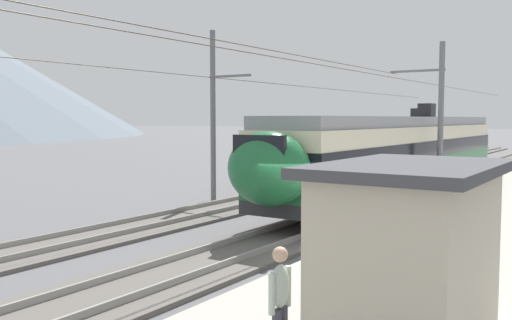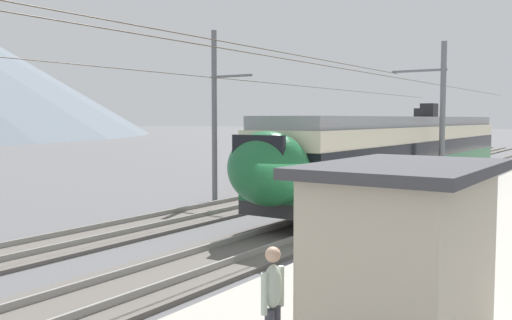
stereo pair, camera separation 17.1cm
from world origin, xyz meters
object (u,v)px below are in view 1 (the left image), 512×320
at_px(train_far_track, 393,140).
at_px(platform_sign, 374,197).
at_px(train_near_platform, 400,152).
at_px(passenger_walking, 280,299).
at_px(catenary_mast_mid, 436,118).
at_px(platform_shelter, 410,254).
at_px(potted_plant_platform_edge, 473,212).
at_px(catenary_mast_far_side, 216,113).

xyz_separation_m(train_far_track, platform_sign, (-26.31, -9.06, -0.26)).
bearing_deg(platform_sign, train_near_platform, 16.97).
bearing_deg(passenger_walking, train_near_platform, 14.59).
bearing_deg(passenger_walking, platform_sign, 8.58).
height_order(catenary_mast_mid, platform_shelter, catenary_mast_mid).
bearing_deg(platform_shelter, potted_plant_platform_edge, 7.62).
bearing_deg(train_far_track, platform_sign, -161.01).
distance_m(catenary_mast_far_side, potted_plant_platform_edge, 12.04).
relative_size(train_far_track, passenger_walking, 18.53).
bearing_deg(platform_shelter, passenger_walking, 142.48).
bearing_deg(passenger_walking, potted_plant_platform_edge, 0.64).
bearing_deg(catenary_mast_far_side, train_near_platform, -51.38).
distance_m(catenary_mast_mid, catenary_mast_far_side, 9.70).
height_order(platform_sign, platform_shelter, platform_shelter).
distance_m(train_far_track, platform_shelter, 32.16).
relative_size(catenary_mast_far_side, potted_plant_platform_edge, 61.38).
relative_size(catenary_mast_mid, passenger_walking, 28.05).
xyz_separation_m(catenary_mast_mid, platform_shelter, (-16.36, -4.29, -2.03)).
bearing_deg(train_far_track, train_near_platform, -158.94).
bearing_deg(catenary_mast_far_side, platform_sign, -126.89).
distance_m(train_far_track, catenary_mast_far_side, 18.36).
bearing_deg(catenary_mast_far_side, platform_shelter, -132.78).
distance_m(platform_sign, platform_shelter, 4.40).
bearing_deg(catenary_mast_mid, platform_shelter, -165.30).
bearing_deg(catenary_mast_far_side, passenger_walking, -139.49).
height_order(catenary_mast_far_side, platform_sign, catenary_mast_far_side).
relative_size(train_near_platform, catenary_mast_mid, 0.52).
distance_m(catenary_mast_mid, platform_sign, 12.83).
distance_m(train_far_track, platform_sign, 27.82).
distance_m(train_near_platform, catenary_mast_far_side, 8.77).
xyz_separation_m(catenary_mast_far_side, potted_plant_platform_edge, (-1.34, -11.51, -3.27)).
height_order(catenary_mast_mid, potted_plant_platform_edge, catenary_mast_mid).
xyz_separation_m(platform_sign, potted_plant_platform_edge, (6.78, -0.69, -1.22)).
bearing_deg(potted_plant_platform_edge, train_near_platform, 35.68).
relative_size(train_near_platform, train_far_track, 0.78).
height_order(passenger_walking, platform_shelter, platform_shelter).
height_order(train_near_platform, platform_shelter, train_near_platform).
bearing_deg(platform_sign, potted_plant_platform_edge, -5.85).
distance_m(catenary_mast_far_side, platform_sign, 13.68).
height_order(passenger_walking, potted_plant_platform_edge, passenger_walking).
height_order(train_near_platform, catenary_mast_mid, catenary_mast_mid).
xyz_separation_m(catenary_mast_far_side, passenger_walking, (-13.64, -11.65, -2.77)).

